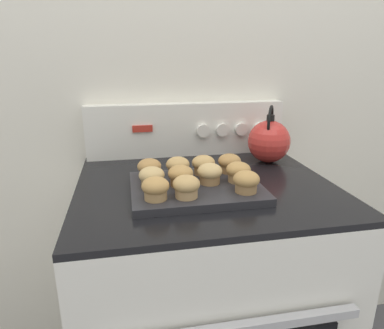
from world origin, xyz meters
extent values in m
cube|color=silver|center=(0.00, 0.72, 1.20)|extent=(8.00, 0.05, 2.40)
cube|color=white|center=(0.00, 0.36, 0.45)|extent=(0.77, 0.67, 0.89)
cube|color=#B2B2B7|center=(0.00, 0.00, 0.68)|extent=(0.61, 0.02, 0.02)
cube|color=black|center=(0.00, 0.36, 0.90)|extent=(0.77, 0.67, 0.02)
cube|color=white|center=(0.00, 0.67, 1.01)|extent=(0.75, 0.05, 0.20)
cube|color=#B72D23|center=(-0.17, 0.63, 1.03)|extent=(0.07, 0.01, 0.02)
cylinder|color=white|center=(0.06, 0.63, 1.01)|extent=(0.05, 0.02, 0.05)
cylinder|color=white|center=(0.13, 0.63, 1.01)|extent=(0.05, 0.02, 0.05)
cylinder|color=white|center=(0.21, 0.63, 1.01)|extent=(0.05, 0.02, 0.05)
cylinder|color=white|center=(0.28, 0.63, 1.01)|extent=(0.05, 0.02, 0.05)
cube|color=#28282D|center=(-0.04, 0.29, 0.92)|extent=(0.37, 0.29, 0.02)
cylinder|color=tan|center=(-0.16, 0.21, 0.95)|extent=(0.06, 0.06, 0.03)
ellipsoid|color=tan|center=(-0.16, 0.21, 0.97)|extent=(0.07, 0.07, 0.05)
cylinder|color=tan|center=(-0.08, 0.20, 0.95)|extent=(0.06, 0.06, 0.03)
ellipsoid|color=tan|center=(-0.08, 0.20, 0.97)|extent=(0.07, 0.07, 0.05)
cylinder|color=#A37A4C|center=(0.08, 0.21, 0.95)|extent=(0.06, 0.06, 0.03)
ellipsoid|color=tan|center=(0.08, 0.21, 0.97)|extent=(0.07, 0.07, 0.05)
cylinder|color=#A37A4C|center=(-0.17, 0.29, 0.95)|extent=(0.06, 0.06, 0.03)
ellipsoid|color=tan|center=(-0.17, 0.29, 0.97)|extent=(0.07, 0.07, 0.05)
cylinder|color=olive|center=(-0.08, 0.29, 0.95)|extent=(0.06, 0.06, 0.03)
ellipsoid|color=tan|center=(-0.08, 0.29, 0.97)|extent=(0.07, 0.07, 0.05)
cylinder|color=#A37A4C|center=(0.00, 0.29, 0.95)|extent=(0.06, 0.06, 0.03)
ellipsoid|color=tan|center=(0.00, 0.29, 0.97)|extent=(0.07, 0.07, 0.05)
cylinder|color=tan|center=(0.08, 0.29, 0.95)|extent=(0.06, 0.06, 0.03)
ellipsoid|color=tan|center=(0.08, 0.29, 0.97)|extent=(0.07, 0.07, 0.05)
cylinder|color=olive|center=(-0.17, 0.37, 0.95)|extent=(0.06, 0.06, 0.03)
ellipsoid|color=#B2844C|center=(-0.17, 0.37, 0.97)|extent=(0.07, 0.07, 0.05)
cylinder|color=olive|center=(-0.08, 0.37, 0.95)|extent=(0.06, 0.06, 0.03)
ellipsoid|color=tan|center=(-0.08, 0.37, 0.97)|extent=(0.07, 0.07, 0.05)
cylinder|color=tan|center=(0.00, 0.37, 0.95)|extent=(0.06, 0.06, 0.03)
ellipsoid|color=tan|center=(0.00, 0.37, 0.97)|extent=(0.07, 0.07, 0.05)
cylinder|color=#A37A4C|center=(0.08, 0.37, 0.95)|extent=(0.06, 0.06, 0.03)
ellipsoid|color=#B2844C|center=(0.08, 0.37, 0.97)|extent=(0.07, 0.07, 0.05)
sphere|color=red|center=(0.27, 0.52, 0.99)|extent=(0.15, 0.15, 0.15)
cylinder|color=black|center=(0.27, 0.52, 1.07)|extent=(0.03, 0.03, 0.02)
cone|color=red|center=(0.31, 0.58, 1.00)|extent=(0.06, 0.08, 0.06)
torus|color=black|center=(0.27, 0.52, 1.06)|extent=(0.07, 0.11, 0.12)
camera|label=1|loc=(-0.22, -0.60, 1.29)|focal=32.00mm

